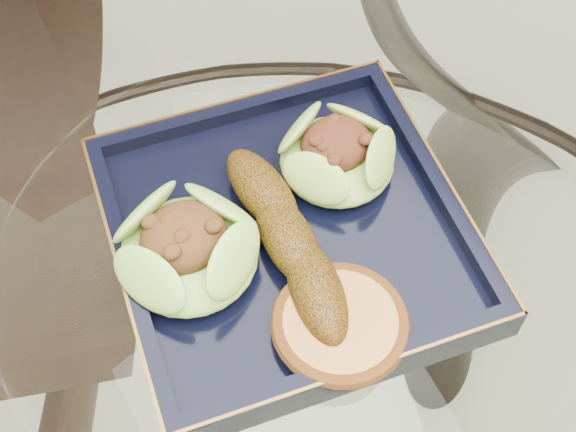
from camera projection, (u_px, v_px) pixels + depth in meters
dining_table at (288, 374)px, 0.76m from camera, size 1.13×1.13×0.77m
dining_chair at (15, 158)px, 1.03m from camera, size 0.49×0.49×0.89m
navy_plate at (288, 237)px, 0.64m from camera, size 0.32×0.32×0.02m
lettuce_wrap_left at (188, 251)px, 0.60m from camera, size 0.11×0.11×0.04m
lettuce_wrap_right at (337, 157)px, 0.65m from camera, size 0.10×0.10×0.03m
roasted_plantain at (288, 239)px, 0.61m from camera, size 0.06×0.19×0.03m
crumb_patty at (340, 325)px, 0.58m from camera, size 0.11×0.11×0.02m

